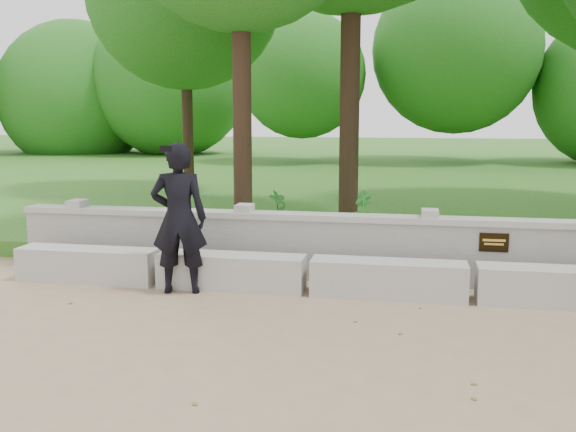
% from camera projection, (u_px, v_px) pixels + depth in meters
% --- Properties ---
extents(ground, '(80.00, 80.00, 0.00)m').
position_uv_depth(ground, '(490.00, 360.00, 5.90)').
color(ground, '#9A7F5E').
rests_on(ground, ground).
extents(lawn, '(40.00, 22.00, 0.25)m').
position_uv_depth(lawn, '(435.00, 183.00, 19.46)').
color(lawn, '#215714').
rests_on(lawn, ground).
extents(concrete_bench, '(11.90, 0.45, 0.45)m').
position_uv_depth(concrete_bench, '(472.00, 283.00, 7.71)').
color(concrete_bench, '#B8B5AE').
rests_on(concrete_bench, ground).
extents(parapet_wall, '(12.50, 0.35, 0.90)m').
position_uv_depth(parapet_wall, '(468.00, 251.00, 8.35)').
color(parapet_wall, '#ADAAA3').
rests_on(parapet_wall, ground).
extents(man_main, '(0.77, 0.70, 1.90)m').
position_uv_depth(man_main, '(179.00, 218.00, 7.97)').
color(man_main, black).
rests_on(man_main, ground).
extents(shrub_a, '(0.40, 0.43, 0.67)m').
position_uv_depth(shrub_a, '(278.00, 210.00, 11.11)').
color(shrub_a, '#2D7D2A').
rests_on(shrub_a, lawn).
extents(shrub_b, '(0.42, 0.45, 0.66)m').
position_uv_depth(shrub_b, '(362.00, 210.00, 11.09)').
color(shrub_b, '#2D7D2A').
rests_on(shrub_b, lawn).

